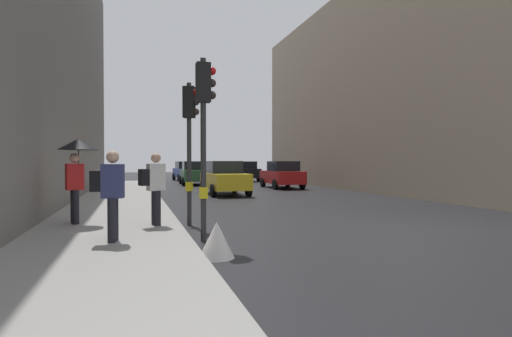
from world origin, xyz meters
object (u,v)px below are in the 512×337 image
object	(u,v)px
car_yellow_taxi	(224,178)
pedestrian_with_umbrella	(77,157)
traffic_light_near_left	(204,116)
car_red_sedan	(282,175)
traffic_light_near_right	(190,127)
pedestrian_with_grey_backpack	(110,190)
car_dark_suv	(244,171)
warning_sign_triangle	(217,240)
car_blue_van	(186,171)
pedestrian_with_black_backpack	(154,184)
car_green_estate	(194,173)

from	to	relation	value
car_yellow_taxi	pedestrian_with_umbrella	world-z (taller)	pedestrian_with_umbrella
traffic_light_near_left	car_yellow_taxi	xyz separation A→B (m)	(3.09, 12.04, -1.83)
car_red_sedan	traffic_light_near_right	bearing A→B (deg)	-119.79
traffic_light_near_right	car_red_sedan	size ratio (longest dim) A/B	0.90
car_red_sedan	pedestrian_with_grey_backpack	xyz separation A→B (m)	(-9.73, -16.26, 0.29)
car_dark_suv	warning_sign_triangle	xyz separation A→B (m)	(-8.08, -27.60, -0.55)
traffic_light_near_right	car_red_sedan	xyz separation A→B (m)	(7.84, 13.70, -1.77)
car_blue_van	car_dark_suv	bearing A→B (deg)	-25.14
car_yellow_taxi	car_blue_van	size ratio (longest dim) A/B	0.98
pedestrian_with_black_backpack	warning_sign_triangle	xyz separation A→B (m)	(0.93, -3.10, -0.84)
car_dark_suv	pedestrian_with_black_backpack	distance (m)	26.10
pedestrian_with_black_backpack	warning_sign_triangle	size ratio (longest dim) A/B	2.72
pedestrian_with_grey_backpack	warning_sign_triangle	distance (m)	2.39
car_dark_suv	warning_sign_triangle	size ratio (longest dim) A/B	6.60
car_dark_suv	pedestrian_with_black_backpack	bearing A→B (deg)	-110.18
car_yellow_taxi	pedestrian_with_black_backpack	xyz separation A→B (m)	(-4.07, -10.49, 0.29)
car_yellow_taxi	pedestrian_with_black_backpack	size ratio (longest dim) A/B	2.40
pedestrian_with_grey_backpack	car_blue_van	bearing A→B (deg)	80.07
traffic_light_near_right	car_green_estate	xyz separation A→B (m)	(2.88, 19.23, -1.77)
car_green_estate	pedestrian_with_umbrella	world-z (taller)	pedestrian_with_umbrella
car_blue_van	warning_sign_triangle	bearing A→B (deg)	-96.06
car_red_sedan	traffic_light_near_left	bearing A→B (deg)	-116.13
traffic_light_near_left	warning_sign_triangle	world-z (taller)	traffic_light_near_left
traffic_light_near_right	car_green_estate	world-z (taller)	traffic_light_near_right
traffic_light_near_left	pedestrian_with_grey_backpack	distance (m)	2.46
traffic_light_near_right	pedestrian_with_umbrella	distance (m)	2.93
warning_sign_triangle	pedestrian_with_grey_backpack	bearing A→B (deg)	145.50
pedestrian_with_black_backpack	car_green_estate	bearing A→B (deg)	79.06
car_red_sedan	warning_sign_triangle	bearing A→B (deg)	-114.23
car_yellow_taxi	pedestrian_with_black_backpack	world-z (taller)	pedestrian_with_black_backpack
car_yellow_taxi	warning_sign_triangle	bearing A→B (deg)	-103.02
car_green_estate	pedestrian_with_black_backpack	distance (m)	20.34
car_green_estate	pedestrian_with_grey_backpack	world-z (taller)	pedestrian_with_grey_backpack
traffic_light_near_right	car_dark_suv	bearing A→B (deg)	71.33
car_yellow_taxi	pedestrian_with_black_backpack	distance (m)	11.26
pedestrian_with_umbrella	warning_sign_triangle	xyz separation A→B (m)	(2.76, -3.96, -1.52)
traffic_light_near_left	pedestrian_with_grey_backpack	size ratio (longest dim) A/B	2.22
car_red_sedan	car_yellow_taxi	size ratio (longest dim) A/B	1.00
traffic_light_near_right	pedestrian_with_grey_backpack	bearing A→B (deg)	-126.33
car_yellow_taxi	pedestrian_with_grey_backpack	xyz separation A→B (m)	(-4.98, -12.32, 0.29)
car_blue_van	traffic_light_near_right	bearing A→B (deg)	-96.84
warning_sign_triangle	car_red_sedan	bearing A→B (deg)	65.77
traffic_light_near_left	pedestrian_with_black_backpack	size ratio (longest dim) A/B	2.22
traffic_light_near_right	warning_sign_triangle	distance (m)	4.48
car_red_sedan	car_dark_suv	xyz separation A→B (m)	(0.19, 10.07, 0.00)
pedestrian_with_umbrella	pedestrian_with_black_backpack	xyz separation A→B (m)	(1.83, -0.86, -0.68)
car_dark_suv	car_yellow_taxi	size ratio (longest dim) A/B	1.01
pedestrian_with_grey_backpack	warning_sign_triangle	size ratio (longest dim) A/B	2.72
traffic_light_near_right	car_dark_suv	size ratio (longest dim) A/B	0.90
car_blue_van	pedestrian_with_grey_backpack	world-z (taller)	pedestrian_with_grey_backpack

